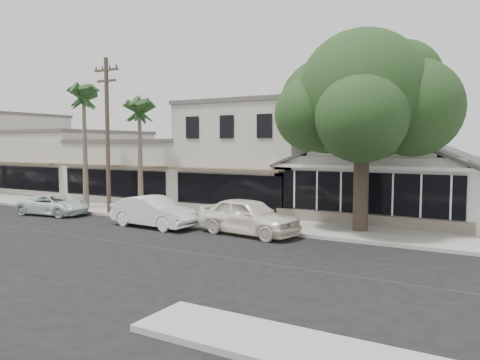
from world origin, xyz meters
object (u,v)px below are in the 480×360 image
Objects in this scene: car_0 at (248,216)px; car_1 at (154,212)px; utility_pole at (107,132)px; shade_tree at (363,101)px; car_2 at (54,205)px.

car_0 reaches higher than car_1.
utility_pole is 14.27m from shade_tree.
car_0 is at bearing -95.45° from car_2.
car_0 is 5.06m from car_1.
car_1 is (4.79, -1.64, -4.02)m from utility_pole.
shade_tree reaches higher than utility_pole.
car_1 is at bearing -98.95° from car_2.
car_1 is 0.50× the size of shade_tree.
car_0 is (9.80, -0.95, -3.95)m from utility_pole.
utility_pole reaches higher than car_0.
utility_pole is 10.61m from car_0.
utility_pole is 1.94× the size of car_1.
car_0 is 12.72m from car_2.
car_0 is at bearing -5.51° from utility_pole.
car_1 is 7.69m from car_2.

